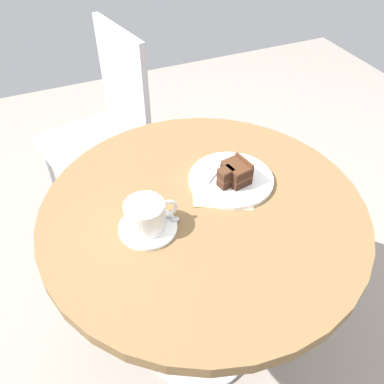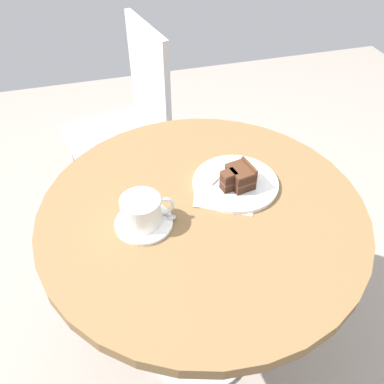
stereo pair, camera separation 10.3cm
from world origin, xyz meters
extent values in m
cube|color=gray|center=(0.00, 0.00, -0.01)|extent=(4.40, 4.40, 0.01)
cylinder|color=brown|center=(0.00, 0.00, 0.69)|extent=(0.85, 0.85, 0.03)
cylinder|color=#B7B7BC|center=(0.00, 0.00, 0.35)|extent=(0.07, 0.07, 0.66)
cylinder|color=#B7B7BC|center=(0.00, 0.00, 0.01)|extent=(0.38, 0.38, 0.02)
cylinder|color=white|center=(-0.16, -0.02, 0.71)|extent=(0.14, 0.14, 0.01)
cylinder|color=white|center=(-0.16, -0.01, 0.75)|extent=(0.10, 0.10, 0.07)
cylinder|color=beige|center=(-0.16, -0.01, 0.79)|extent=(0.09, 0.09, 0.00)
torus|color=white|center=(-0.10, -0.01, 0.75)|extent=(0.05, 0.01, 0.05)
cube|color=#B7B7BC|center=(-0.12, 0.01, 0.72)|extent=(0.06, 0.07, 0.00)
ellipsoid|color=#B7B7BC|center=(-0.09, -0.02, 0.72)|extent=(0.02, 0.02, 0.00)
cylinder|color=white|center=(0.11, 0.06, 0.72)|extent=(0.23, 0.23, 0.01)
cube|color=#381E14|center=(0.12, 0.05, 0.73)|extent=(0.07, 0.08, 0.02)
cube|color=#381E14|center=(0.08, 0.04, 0.73)|extent=(0.04, 0.04, 0.02)
cube|color=#4C2B19|center=(0.12, 0.05, 0.75)|extent=(0.07, 0.08, 0.01)
cube|color=#4C2B19|center=(0.08, 0.04, 0.75)|extent=(0.04, 0.04, 0.01)
cube|color=#381E14|center=(0.12, 0.05, 0.76)|extent=(0.07, 0.08, 0.02)
cube|color=#381E14|center=(0.08, 0.04, 0.76)|extent=(0.04, 0.04, 0.02)
cube|color=#4C2B19|center=(0.12, 0.05, 0.78)|extent=(0.07, 0.08, 0.01)
cube|color=#4C2B19|center=(0.08, 0.04, 0.78)|extent=(0.04, 0.04, 0.01)
cube|color=#4C2B19|center=(0.14, 0.05, 0.75)|extent=(0.02, 0.07, 0.06)
cube|color=#B7B7BC|center=(0.08, 0.10, 0.72)|extent=(0.09, 0.07, 0.00)
cube|color=#B7B7BC|center=(0.14, 0.14, 0.72)|extent=(0.04, 0.04, 0.00)
cube|color=beige|center=(0.08, 0.04, 0.71)|extent=(0.21, 0.21, 0.00)
cube|color=beige|center=(0.07, 0.05, 0.71)|extent=(0.18, 0.18, 0.00)
cylinder|color=#BCBCC1|center=(-0.35, 0.87, 0.22)|extent=(0.02, 0.02, 0.44)
cylinder|color=#BCBCC1|center=(-0.29, 0.55, 0.22)|extent=(0.02, 0.02, 0.44)
cylinder|color=#BCBCC1|center=(-0.04, 0.94, 0.22)|extent=(0.02, 0.02, 0.44)
cylinder|color=#BCBCC1|center=(0.03, 0.62, 0.22)|extent=(0.02, 0.02, 0.44)
cube|color=#BCBCC1|center=(-0.16, 0.74, 0.45)|extent=(0.45, 0.45, 0.02)
cube|color=#BCBCC1|center=(0.01, 0.78, 0.68)|extent=(0.10, 0.36, 0.44)
camera|label=1|loc=(-0.32, -0.68, 1.45)|focal=38.00mm
camera|label=2|loc=(-0.22, -0.71, 1.45)|focal=38.00mm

